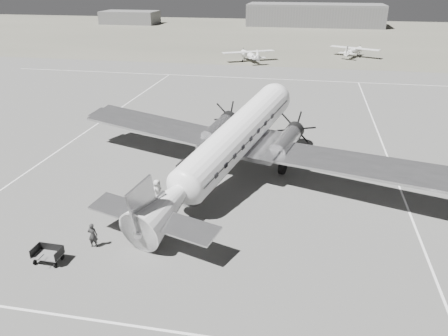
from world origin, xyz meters
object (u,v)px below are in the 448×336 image
at_px(shed_secondary, 130,17).
at_px(light_plane_left, 249,56).
at_px(baggage_cart_far, 48,255).
at_px(dc3_airliner, 229,147).
at_px(baggage_cart_near, 140,209).
at_px(ramp_agent, 144,202).
at_px(hangar_main, 315,15).
at_px(passenger, 157,192).
at_px(ground_crew, 93,235).
at_px(light_plane_right, 354,52).

height_order(shed_secondary, light_plane_left, shed_secondary).
bearing_deg(baggage_cart_far, dc3_airliner, 56.79).
height_order(baggage_cart_near, baggage_cart_far, baggage_cart_far).
height_order(dc3_airliner, ramp_agent, dc3_airliner).
distance_m(shed_secondary, baggage_cart_near, 128.83).
bearing_deg(hangar_main, baggage_cart_near, -95.13).
height_order(baggage_cart_near, passenger, passenger).
xyz_separation_m(baggage_cart_far, ground_crew, (1.85, 1.92, 0.33)).
bearing_deg(dc3_airliner, ramp_agent, -112.69).
bearing_deg(ground_crew, light_plane_right, -112.46).
bearing_deg(baggage_cart_near, ramp_agent, 46.35).
relative_size(ground_crew, ramp_agent, 1.03).
xyz_separation_m(dc3_airliner, ground_crew, (-6.43, -10.12, -2.27)).
height_order(light_plane_right, ground_crew, light_plane_right).
height_order(baggage_cart_far, ramp_agent, ramp_agent).
relative_size(light_plane_right, baggage_cart_near, 6.19).
distance_m(baggage_cart_far, ground_crew, 2.68).
height_order(hangar_main, baggage_cart_far, hangar_main).
distance_m(dc3_airliner, baggage_cart_near, 8.31).
xyz_separation_m(ground_crew, ramp_agent, (1.52, 4.53, -0.03)).
relative_size(light_plane_right, ramp_agent, 6.41).
bearing_deg(dc3_airliner, passenger, -118.24).
xyz_separation_m(baggage_cart_far, passenger, (3.85, 7.89, 0.45)).
bearing_deg(ramp_agent, shed_secondary, 41.61).
bearing_deg(passenger, dc3_airliner, -31.37).
relative_size(dc3_airliner, passenger, 17.51).
height_order(dc3_airliner, light_plane_left, dc3_airliner).
xyz_separation_m(shed_secondary, baggage_cart_near, (48.84, -119.20, -1.55)).
bearing_deg(ground_crew, ramp_agent, -114.97).
xyz_separation_m(light_plane_left, light_plane_right, (19.59, 8.72, -0.03)).
height_order(shed_secondary, baggage_cart_near, shed_secondary).
bearing_deg(hangar_main, ground_crew, -95.58).
xyz_separation_m(dc3_airliner, ramp_agent, (-4.91, -5.60, -2.30)).
distance_m(shed_secondary, ground_crew, 132.11).
xyz_separation_m(dc3_airliner, baggage_cart_far, (-8.28, -12.04, -2.60)).
height_order(dc3_airliner, passenger, dc3_airliner).
distance_m(hangar_main, shed_secondary, 60.22).
height_order(shed_secondary, ground_crew, shed_secondary).
relative_size(shed_secondary, ramp_agent, 11.58).
bearing_deg(light_plane_left, light_plane_right, -5.32).
relative_size(shed_secondary, passenger, 9.77).
bearing_deg(baggage_cart_near, passenger, 46.35).
bearing_deg(baggage_cart_far, baggage_cart_near, 63.09).
bearing_deg(passenger, ground_crew, 176.87).
relative_size(hangar_main, shed_secondary, 2.33).
relative_size(dc3_airliner, light_plane_right, 3.24).
height_order(baggage_cart_near, ramp_agent, ramp_agent).
distance_m(light_plane_right, ramp_agent, 69.13).
height_order(shed_secondary, ramp_agent, shed_secondary).
xyz_separation_m(light_plane_left, baggage_cart_near, (0.52, -58.22, -0.61)).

